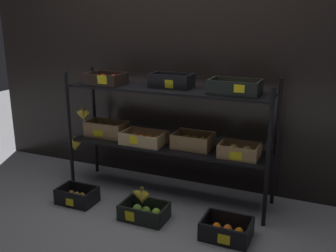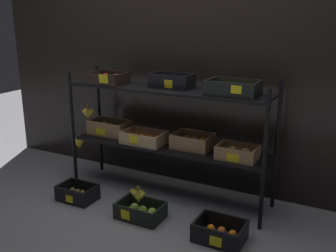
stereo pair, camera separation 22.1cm
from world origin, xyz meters
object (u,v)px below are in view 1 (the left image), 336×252
display_rack (166,119)px  crate_ground_kiwi (77,197)px  crate_ground_apple_green (145,213)px  banana_bunch_loose (142,196)px  crate_ground_tangerine (226,231)px

display_rack → crate_ground_kiwi: 0.98m
crate_ground_apple_green → crate_ground_kiwi: bearing=178.8°
display_rack → banana_bunch_loose: 0.67m
crate_ground_kiwi → crate_ground_tangerine: bearing=-0.8°
display_rack → crate_ground_apple_green: bearing=-87.1°
crate_ground_apple_green → crate_ground_tangerine: (0.65, -0.00, 0.00)m
display_rack → crate_ground_tangerine: (0.67, -0.46, -0.63)m
display_rack → crate_ground_tangerine: bearing=-34.6°
crate_ground_apple_green → banana_bunch_loose: (-0.02, -0.00, 0.14)m
display_rack → banana_bunch_loose: display_rack is taller
banana_bunch_loose → crate_ground_kiwi: bearing=178.4°
display_rack → crate_ground_tangerine: size_ratio=5.43×
crate_ground_tangerine → banana_bunch_loose: size_ratio=2.21×
crate_ground_tangerine → banana_bunch_loose: banana_bunch_loose is taller
crate_ground_kiwi → banana_bunch_loose: bearing=-1.6°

